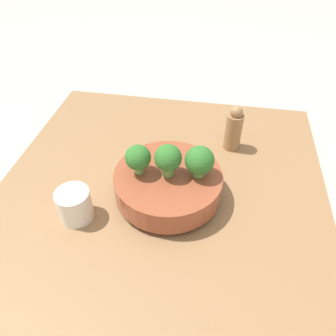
% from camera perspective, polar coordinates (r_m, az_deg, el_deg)
% --- Properties ---
extents(ground_plane, '(6.00, 6.00, 0.00)m').
position_cam_1_polar(ground_plane, '(0.83, -2.03, -8.16)').
color(ground_plane, '#ADA89E').
extents(table, '(1.00, 0.84, 0.03)m').
position_cam_1_polar(table, '(0.82, -2.06, -7.41)').
color(table, olive).
rests_on(table, ground_plane).
extents(bowl, '(0.26, 0.26, 0.07)m').
position_cam_1_polar(bowl, '(0.79, 0.00, -2.76)').
color(bowl, brown).
rests_on(bowl, table).
extents(broccoli_floret_back, '(0.07, 0.07, 0.08)m').
position_cam_1_polar(broccoli_floret_back, '(0.75, 5.51, 1.23)').
color(broccoli_floret_back, '#7AB256').
rests_on(broccoli_floret_back, bowl).
extents(broccoli_floret_front, '(0.06, 0.06, 0.08)m').
position_cam_1_polar(broccoli_floret_front, '(0.75, -5.24, 1.75)').
color(broccoli_floret_front, '#7AB256').
rests_on(broccoli_floret_front, bowl).
extents(broccoli_floret_center, '(0.06, 0.06, 0.08)m').
position_cam_1_polar(broccoli_floret_center, '(0.74, 0.00, 1.62)').
color(broccoli_floret_center, '#6BA34C').
rests_on(broccoli_floret_center, bowl).
extents(cup, '(0.08, 0.08, 0.08)m').
position_cam_1_polar(cup, '(0.78, -15.94, -6.20)').
color(cup, silver).
rests_on(cup, table).
extents(pepper_mill, '(0.05, 0.05, 0.14)m').
position_cam_1_polar(pepper_mill, '(0.95, 11.38, 6.69)').
color(pepper_mill, '#997047').
rests_on(pepper_mill, table).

